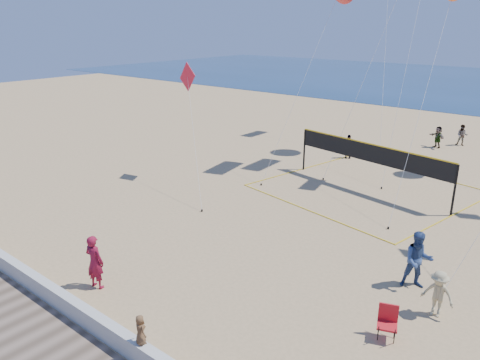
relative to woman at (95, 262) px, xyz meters
The scene contains 12 objects.
ground 4.38m from the woman, 21.93° to the left, with size 120.00×120.00×0.00m, color tan.
seawall 4.26m from the woman, 19.37° to the right, with size 32.00×0.30×0.60m, color silver.
woman is the anchor object (origin of this frame).
toddler 4.20m from the woman, 19.07° to the right, with size 0.39×0.25×0.79m, color brown.
bystander_a 10.32m from the woman, 39.53° to the left, with size 0.94×0.73×1.93m, color navy.
bystander_b 10.49m from the woman, 31.01° to the left, with size 0.93×0.53×1.44m, color tan.
far_person_0 18.92m from the woman, 92.37° to the left, with size 0.88×0.37×1.50m, color gray.
far_person_1 25.29m from the woman, 83.87° to the left, with size 1.36×0.43×1.46m, color gray.
far_person_3 27.02m from the woman, 81.86° to the left, with size 0.71×0.55×1.46m, color gray.
camp_chair 9.01m from the woman, 22.96° to the left, with size 0.66×0.76×1.08m.
volleyball_net 14.54m from the woman, 79.21° to the left, with size 10.58×10.46×2.42m.
kite_3 11.95m from the woman, 119.30° to the left, with size 4.70×3.42×6.23m.
Camera 1 is at (8.05, -8.89, 8.20)m, focal length 35.00 mm.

